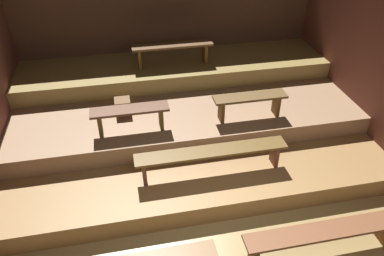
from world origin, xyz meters
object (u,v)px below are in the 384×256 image
Objects in this scene: wooden_crate_middle at (123,106)px; bench_floor_right at (323,234)px; bench_upper_center at (172,49)px; bench_middle_left at (130,114)px; bench_lower_center at (212,154)px; bench_middle_right at (250,101)px.

bench_floor_right is at bearing -51.50° from wooden_crate_middle.
bench_upper_center is 1.46m from wooden_crate_middle.
bench_middle_left is at bearing -120.11° from bench_upper_center.
wooden_crate_middle is at bearing 129.93° from bench_lower_center.
wooden_crate_middle is (-1.11, 1.33, 0.10)m from bench_lower_center.
bench_upper_center reaches higher than bench_middle_right.
bench_middle_left is 1.00× the size of bench_middle_right.
bench_lower_center is 1.47× the size of bench_upper_center.
bench_floor_right is 3.01m from bench_middle_left.
bench_middle_right is (1.81, 0.00, 0.00)m from bench_middle_left.
bench_lower_center is 1.85× the size of bench_middle_left.
bench_upper_center is 5.87× the size of wooden_crate_middle.
wooden_crate_middle is (-0.97, -0.99, -0.47)m from bench_upper_center.
bench_middle_left is at bearing 133.27° from bench_floor_right.
bench_lower_center is 1.33m from bench_middle_left.
bench_floor_right is at bearing -52.99° from bench_lower_center.
wooden_crate_middle is (-1.91, 0.51, -0.17)m from bench_middle_right.
wooden_crate_middle is at bearing 128.50° from bench_floor_right.
bench_middle_left is (-2.03, 2.15, 0.57)m from bench_floor_right.
bench_floor_right is 1.69× the size of bench_middle_left.
bench_lower_center is 1.17m from bench_middle_right.
wooden_crate_middle is at bearing -134.31° from bench_upper_center.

